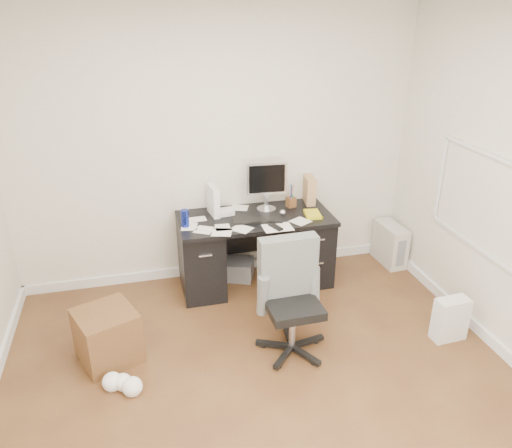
{
  "coord_description": "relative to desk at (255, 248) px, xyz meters",
  "views": [
    {
      "loc": [
        -0.79,
        -2.68,
        2.69
      ],
      "look_at": [
        0.19,
        1.2,
        0.88
      ],
      "focal_mm": 35.0,
      "sensor_mm": 36.0,
      "label": 1
    }
  ],
  "objects": [
    {
      "name": "office_chair",
      "position": [
        0.03,
        -1.13,
        0.09
      ],
      "size": [
        0.57,
        0.57,
        0.98
      ],
      "primitive_type": null,
      "rotation": [
        0.0,
        0.0,
        0.02
      ],
      "color": "#4A4D4A",
      "rests_on": "ground"
    },
    {
      "name": "loose_papers",
      "position": [
        -0.2,
        -0.05,
        0.35
      ],
      "size": [
        1.1,
        0.6,
        0.0
      ],
      "primitive_type": null,
      "color": "white",
      "rests_on": "desk"
    },
    {
      "name": "yellow_book",
      "position": [
        0.55,
        -0.12,
        0.37
      ],
      "size": [
        0.18,
        0.22,
        0.03
      ],
      "primitive_type": "cube",
      "rotation": [
        0.0,
        0.0,
        -0.13
      ],
      "color": "gold",
      "rests_on": "desk"
    },
    {
      "name": "desk_printer",
      "position": [
        -0.16,
        0.16,
        -0.3
      ],
      "size": [
        0.41,
        0.38,
        0.2
      ],
      "primitive_type": "cube",
      "rotation": [
        0.0,
        0.0,
        -0.38
      ],
      "color": "slate",
      "rests_on": "ground"
    },
    {
      "name": "shopping_bag",
      "position": [
        1.39,
        -1.3,
        -0.2
      ],
      "size": [
        0.3,
        0.22,
        0.39
      ],
      "primitive_type": "cube",
      "rotation": [
        0.0,
        0.0,
        0.06
      ],
      "color": "silver",
      "rests_on": "ground"
    },
    {
      "name": "magazine_file",
      "position": [
        0.63,
        0.22,
        0.49
      ],
      "size": [
        0.15,
        0.25,
        0.28
      ],
      "primitive_type": "cube",
      "rotation": [
        0.0,
        0.0,
        -0.13
      ],
      "color": "#AD8253",
      "rests_on": "desk"
    },
    {
      "name": "pc_tower",
      "position": [
        1.55,
        0.07,
        -0.18
      ],
      "size": [
        0.22,
        0.46,
        0.45
      ],
      "primitive_type": "cube",
      "rotation": [
        0.0,
        0.0,
        0.05
      ],
      "color": "#AEA99D",
      "rests_on": "ground"
    },
    {
      "name": "paper_remote",
      "position": [
        0.14,
        -0.3,
        0.36
      ],
      "size": [
        0.27,
        0.22,
        0.02
      ],
      "primitive_type": null,
      "rotation": [
        0.0,
        0.0,
        0.0
      ],
      "color": "white",
      "rests_on": "desk"
    },
    {
      "name": "desk",
      "position": [
        0.0,
        0.0,
        0.0
      ],
      "size": [
        1.5,
        0.7,
        0.75
      ],
      "color": "black",
      "rests_on": "ground"
    },
    {
      "name": "ground",
      "position": [
        -0.3,
        -1.65,
        -0.4
      ],
      "size": [
        4.0,
        4.0,
        0.0
      ],
      "primitive_type": "plane",
      "color": "#4A2817",
      "rests_on": "ground"
    },
    {
      "name": "computer_mouse",
      "position": [
        0.27,
        -0.04,
        0.38
      ],
      "size": [
        0.08,
        0.08,
        0.06
      ],
      "primitive_type": "sphere",
      "rotation": [
        0.0,
        0.0,
        -0.38
      ],
      "color": "silver",
      "rests_on": "desk"
    },
    {
      "name": "travel_mug",
      "position": [
        -0.69,
        -0.07,
        0.43
      ],
      "size": [
        0.07,
        0.07,
        0.17
      ],
      "primitive_type": "cylinder",
      "rotation": [
        0.0,
        0.0,
        -0.01
      ],
      "color": "navy",
      "rests_on": "desk"
    },
    {
      "name": "lcd_monitor",
      "position": [
        0.15,
        0.13,
        0.61
      ],
      "size": [
        0.42,
        0.26,
        0.51
      ],
      "primitive_type": null,
      "rotation": [
        0.0,
        0.0,
        -0.06
      ],
      "color": "silver",
      "rests_on": "desk"
    },
    {
      "name": "room_shell",
      "position": [
        -0.27,
        -1.62,
        1.26
      ],
      "size": [
        4.02,
        4.02,
        2.71
      ],
      "color": "beige",
      "rests_on": "ground"
    },
    {
      "name": "keyboard",
      "position": [
        -0.01,
        -0.11,
        0.36
      ],
      "size": [
        0.49,
        0.23,
        0.03
      ],
      "primitive_type": "cube",
      "rotation": [
        0.0,
        0.0,
        -0.15
      ],
      "color": "black",
      "rests_on": "desk"
    },
    {
      "name": "white_binder",
      "position": [
        -0.39,
        0.15,
        0.5
      ],
      "size": [
        0.15,
        0.27,
        0.3
      ],
      "primitive_type": "cube",
      "rotation": [
        0.0,
        0.0,
        0.12
      ],
      "color": "silver",
      "rests_on": "desk"
    },
    {
      "name": "wicker_basket",
      "position": [
        -1.44,
        -0.86,
        -0.18
      ],
      "size": [
        0.57,
        0.57,
        0.44
      ],
      "primitive_type": "cube",
      "rotation": [
        0.0,
        0.0,
        0.38
      ],
      "color": "#482A15",
      "rests_on": "ground"
    },
    {
      "name": "pen_cup",
      "position": [
        0.41,
        0.16,
        0.47
      ],
      "size": [
        0.12,
        0.12,
        0.24
      ],
      "primitive_type": null,
      "rotation": [
        0.0,
        0.0,
        0.25
      ],
      "color": "#563818",
      "rests_on": "desk"
    }
  ]
}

